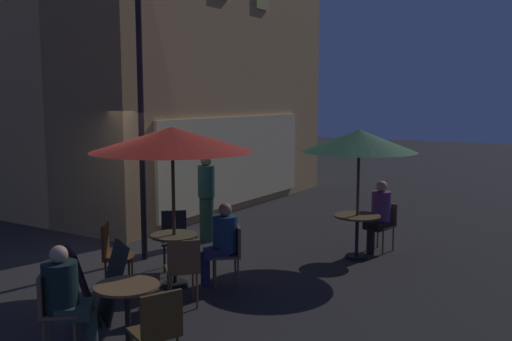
{
  "coord_description": "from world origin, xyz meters",
  "views": [
    {
      "loc": [
        -6.48,
        -6.61,
        2.73
      ],
      "look_at": [
        1.58,
        -1.6,
        1.5
      ],
      "focal_mm": 39.15,
      "sensor_mm": 36.0,
      "label": 1
    }
  ],
  "objects_px": {
    "patron_standing_3": "(206,198)",
    "cafe_table_1": "(174,250)",
    "patio_umbrella_0": "(359,142)",
    "cafe_chair_5": "(53,305)",
    "cafe_chair_0": "(383,222)",
    "cafe_chair_1": "(231,249)",
    "cafe_table_0": "(357,226)",
    "cafe_chair_4": "(183,265)",
    "cafe_chair_2": "(174,235)",
    "cafe_table_2": "(127,304)",
    "patron_seated_2": "(65,293)",
    "patron_seated_0": "(379,212)",
    "patron_seated_1": "(222,238)",
    "menu_sandwich_board": "(98,283)",
    "street_lamp_near_corner": "(140,66)",
    "cafe_chair_3": "(112,250)",
    "patio_umbrella_1": "(172,140)",
    "cafe_chair_6": "(158,326)"
  },
  "relations": [
    {
      "from": "patio_umbrella_1",
      "to": "cafe_chair_6",
      "type": "relative_size",
      "value": 2.54
    },
    {
      "from": "menu_sandwich_board",
      "to": "cafe_chair_0",
      "type": "xyz_separation_m",
      "value": [
        4.99,
        -1.89,
        0.05
      ]
    },
    {
      "from": "cafe_chair_5",
      "to": "patio_umbrella_1",
      "type": "bearing_deg",
      "value": 58.01
    },
    {
      "from": "menu_sandwich_board",
      "to": "cafe_chair_1",
      "type": "relative_size",
      "value": 1.06
    },
    {
      "from": "cafe_chair_4",
      "to": "patron_seated_0",
      "type": "xyz_separation_m",
      "value": [
        3.98,
        -1.24,
        0.15
      ]
    },
    {
      "from": "cafe_chair_0",
      "to": "cafe_chair_2",
      "type": "height_order",
      "value": "cafe_chair_2"
    },
    {
      "from": "cafe_chair_1",
      "to": "cafe_chair_5",
      "type": "bearing_deg",
      "value": 43.59
    },
    {
      "from": "cafe_table_2",
      "to": "patron_seated_2",
      "type": "relative_size",
      "value": 0.62
    },
    {
      "from": "patio_umbrella_0",
      "to": "cafe_chair_2",
      "type": "bearing_deg",
      "value": 131.96
    },
    {
      "from": "patio_umbrella_1",
      "to": "patron_standing_3",
      "type": "distance_m",
      "value": 2.92
    },
    {
      "from": "cafe_table_1",
      "to": "cafe_chair_6",
      "type": "relative_size",
      "value": 0.84
    },
    {
      "from": "cafe_chair_4",
      "to": "patron_seated_0",
      "type": "height_order",
      "value": "patron_seated_0"
    },
    {
      "from": "patio_umbrella_0",
      "to": "cafe_chair_5",
      "type": "bearing_deg",
      "value": 164.92
    },
    {
      "from": "cafe_chair_0",
      "to": "cafe_chair_1",
      "type": "height_order",
      "value": "cafe_chair_1"
    },
    {
      "from": "cafe_chair_3",
      "to": "patron_seated_1",
      "type": "relative_size",
      "value": 0.79
    },
    {
      "from": "menu_sandwich_board",
      "to": "patio_umbrella_1",
      "type": "bearing_deg",
      "value": 29.8
    },
    {
      "from": "cafe_table_2",
      "to": "cafe_chair_3",
      "type": "relative_size",
      "value": 0.78
    },
    {
      "from": "cafe_chair_1",
      "to": "cafe_chair_3",
      "type": "xyz_separation_m",
      "value": [
        -1.08,
        1.34,
        0.04
      ]
    },
    {
      "from": "cafe_chair_2",
      "to": "cafe_chair_4",
      "type": "xyz_separation_m",
      "value": [
        -1.27,
        -1.22,
        0.02
      ]
    },
    {
      "from": "cafe_table_0",
      "to": "cafe_table_1",
      "type": "distance_m",
      "value": 3.24
    },
    {
      "from": "cafe_table_2",
      "to": "cafe_chair_4",
      "type": "distance_m",
      "value": 1.33
    },
    {
      "from": "cafe_chair_2",
      "to": "patron_standing_3",
      "type": "xyz_separation_m",
      "value": [
        1.66,
        0.6,
        0.3
      ]
    },
    {
      "from": "cafe_chair_4",
      "to": "patio_umbrella_0",
      "type": "bearing_deg",
      "value": -65.31
    },
    {
      "from": "cafe_chair_3",
      "to": "patron_seated_2",
      "type": "height_order",
      "value": "patron_seated_2"
    },
    {
      "from": "menu_sandwich_board",
      "to": "cafe_chair_0",
      "type": "height_order",
      "value": "menu_sandwich_board"
    },
    {
      "from": "cafe_table_1",
      "to": "patron_seated_2",
      "type": "bearing_deg",
      "value": -169.09
    },
    {
      "from": "cafe_chair_1",
      "to": "cafe_chair_5",
      "type": "relative_size",
      "value": 0.96
    },
    {
      "from": "cafe_table_0",
      "to": "patron_seated_1",
      "type": "distance_m",
      "value": 2.59
    },
    {
      "from": "patron_seated_2",
      "to": "cafe_chair_0",
      "type": "bearing_deg",
      "value": 35.64
    },
    {
      "from": "patio_umbrella_1",
      "to": "patron_seated_2",
      "type": "distance_m",
      "value": 2.76
    },
    {
      "from": "cafe_chair_1",
      "to": "patron_seated_0",
      "type": "distance_m",
      "value": 3.11
    },
    {
      "from": "patron_standing_3",
      "to": "cafe_table_1",
      "type": "bearing_deg",
      "value": 22.01
    },
    {
      "from": "cafe_table_0",
      "to": "patio_umbrella_1",
      "type": "relative_size",
      "value": 0.34
    },
    {
      "from": "cafe_chair_0",
      "to": "cafe_chair_6",
      "type": "xyz_separation_m",
      "value": [
        -5.73,
        0.26,
        0.03
      ]
    },
    {
      "from": "cafe_table_0",
      "to": "patron_seated_0",
      "type": "height_order",
      "value": "patron_seated_0"
    },
    {
      "from": "cafe_table_0",
      "to": "cafe_chair_3",
      "type": "distance_m",
      "value": 4.08
    },
    {
      "from": "cafe_table_0",
      "to": "patron_seated_2",
      "type": "distance_m",
      "value": 5.2
    },
    {
      "from": "menu_sandwich_board",
      "to": "cafe_table_1",
      "type": "distance_m",
      "value": 1.47
    },
    {
      "from": "cafe_chair_3",
      "to": "patron_seated_1",
      "type": "xyz_separation_m",
      "value": [
        0.99,
        -1.24,
        0.13
      ]
    },
    {
      "from": "cafe_chair_1",
      "to": "menu_sandwich_board",
      "type": "bearing_deg",
      "value": 32.55
    },
    {
      "from": "patron_seated_1",
      "to": "cafe_chair_2",
      "type": "bearing_deg",
      "value": -52.21
    },
    {
      "from": "patron_seated_0",
      "to": "patron_seated_2",
      "type": "distance_m",
      "value": 5.86
    },
    {
      "from": "cafe_table_0",
      "to": "cafe_chair_0",
      "type": "height_order",
      "value": "cafe_chair_0"
    },
    {
      "from": "patio_umbrella_1",
      "to": "cafe_chair_0",
      "type": "bearing_deg",
      "value": -28.65
    },
    {
      "from": "street_lamp_near_corner",
      "to": "patio_umbrella_0",
      "type": "relative_size",
      "value": 2.12
    },
    {
      "from": "cafe_table_0",
      "to": "cafe_chair_4",
      "type": "xyz_separation_m",
      "value": [
        -3.33,
        1.08,
        0.0
      ]
    },
    {
      "from": "cafe_chair_2",
      "to": "patron_seated_0",
      "type": "xyz_separation_m",
      "value": [
        2.71,
        -2.46,
        0.16
      ]
    },
    {
      "from": "street_lamp_near_corner",
      "to": "cafe_chair_2",
      "type": "relative_size",
      "value": 5.04
    },
    {
      "from": "patron_seated_2",
      "to": "cafe_chair_1",
      "type": "bearing_deg",
      "value": 46.1
    },
    {
      "from": "cafe_table_1",
      "to": "cafe_chair_4",
      "type": "distance_m",
      "value": 0.87
    }
  ]
}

